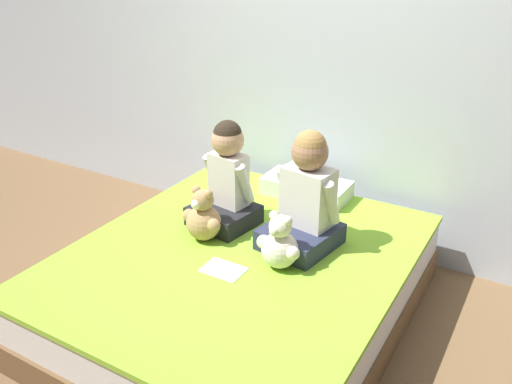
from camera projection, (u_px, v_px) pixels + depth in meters
The scene contains 9 objects.
ground_plane at pixel (241, 315), 3.02m from camera, with size 14.00×14.00×0.00m, color brown.
wall_behind_bed at pixel (332, 56), 3.35m from camera, with size 8.00×0.06×2.50m.
bed at pixel (240, 285), 2.94m from camera, with size 1.67×1.94×0.41m.
child_on_left at pixel (226, 180), 3.04m from camera, with size 0.38×0.36×0.61m.
child_on_right at pixel (306, 198), 2.82m from camera, with size 0.40×0.43×0.63m.
teddy_bear_held_by_left_child at pixel (203, 218), 2.92m from camera, with size 0.25×0.19×0.31m.
teddy_bear_held_by_right_child at pixel (280, 245), 2.68m from camera, with size 0.25×0.19×0.30m.
pillow_at_headboard at pixel (306, 188), 3.45m from camera, with size 0.55×0.27×0.11m.
sign_card at pixel (223, 270), 2.69m from camera, with size 0.21×0.15×0.00m.
Camera 1 is at (1.31, -2.06, 1.91)m, focal length 38.00 mm.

